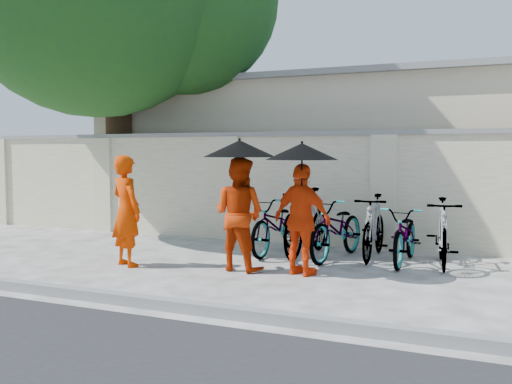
% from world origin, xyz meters
% --- Properties ---
extents(ground, '(80.00, 80.00, 0.00)m').
position_xyz_m(ground, '(0.00, 0.00, 0.00)').
color(ground, silver).
extents(kerb, '(40.00, 0.16, 0.12)m').
position_xyz_m(kerb, '(0.00, -1.70, 0.06)').
color(kerb, gray).
rests_on(kerb, ground).
extents(compound_wall, '(20.00, 0.30, 2.00)m').
position_xyz_m(compound_wall, '(1.00, 3.20, 1.00)').
color(compound_wall, '#EFE7BC').
rests_on(compound_wall, ground).
extents(building_behind, '(14.00, 6.00, 3.20)m').
position_xyz_m(building_behind, '(2.00, 7.00, 1.60)').
color(building_behind, beige).
rests_on(building_behind, ground).
extents(monk_left, '(0.71, 0.61, 1.66)m').
position_xyz_m(monk_left, '(-1.24, 0.11, 0.83)').
color(monk_left, '#D53200').
rests_on(monk_left, ground).
extents(monk_center, '(0.87, 0.72, 1.63)m').
position_xyz_m(monk_center, '(0.43, 0.51, 0.81)').
color(monk_center, '#B62804').
rests_on(monk_center, ground).
extents(parasol_center, '(1.04, 1.04, 0.95)m').
position_xyz_m(parasol_center, '(0.48, 0.43, 1.75)').
color(parasol_center, black).
rests_on(parasol_center, ground).
extents(monk_right, '(0.98, 0.63, 1.55)m').
position_xyz_m(monk_right, '(1.38, 0.53, 0.77)').
color(monk_right, red).
rests_on(monk_right, ground).
extents(parasol_right, '(0.99, 0.99, 0.94)m').
position_xyz_m(parasol_right, '(1.40, 0.45, 1.71)').
color(parasol_right, black).
rests_on(parasol_right, ground).
extents(bike_0, '(0.73, 1.87, 0.97)m').
position_xyz_m(bike_0, '(0.45, 1.98, 0.48)').
color(bike_0, '#A7A7AE').
rests_on(bike_0, ground).
extents(bike_1, '(0.64, 1.88, 1.11)m').
position_xyz_m(bike_1, '(0.98, 1.96, 0.56)').
color(bike_1, '#A7A7AE').
rests_on(bike_1, ground).
extents(bike_2, '(0.91, 1.95, 0.99)m').
position_xyz_m(bike_2, '(1.51, 1.90, 0.49)').
color(bike_2, '#A7A7AE').
rests_on(bike_2, ground).
extents(bike_3, '(0.53, 1.72, 1.03)m').
position_xyz_m(bike_3, '(2.04, 2.12, 0.51)').
color(bike_3, '#A7A7AE').
rests_on(bike_3, ground).
extents(bike_4, '(0.60, 1.69, 0.89)m').
position_xyz_m(bike_4, '(2.57, 1.91, 0.44)').
color(bike_4, '#A7A7AE').
rests_on(bike_4, ground).
extents(bike_5, '(0.70, 1.74, 1.02)m').
position_xyz_m(bike_5, '(3.10, 1.94, 0.51)').
color(bike_5, '#A7A7AE').
rests_on(bike_5, ground).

